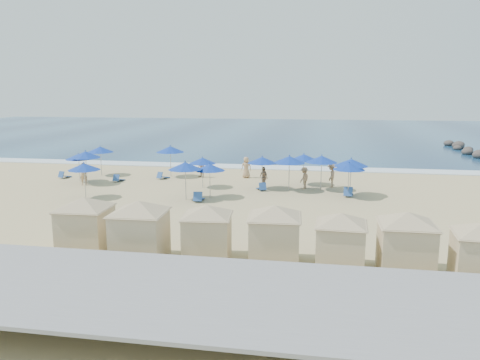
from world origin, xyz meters
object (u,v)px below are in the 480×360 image
object	(u,v)px
cabana_2	(207,225)
umbrella_10	(349,166)
trash_bin	(207,221)
umbrella_4	(170,149)
umbrella_2	(79,157)
cabana_5	(406,235)
beachgoer_5	(304,178)
cabana_4	(341,234)
beachgoer_4	(246,167)
umbrella_9	(304,157)
beachgoer_3	(331,175)
cabana_3	(275,227)
umbrella_0	(100,149)
umbrella_6	(210,167)
umbrella_7	(262,160)
beachgoer_1	(201,168)
umbrella_11	(351,163)
umbrella_3	(84,167)
umbrella_8	(289,160)
umbrella_13	(322,159)
beachgoer_2	(264,177)
cabana_1	(140,223)
umbrella_1	(86,155)
umbrella_5	(202,161)
umbrella_12	(185,166)
cabana_0	(85,218)
beachgoer_0	(83,174)

from	to	relation	value
cabana_2	umbrella_10	world-z (taller)	cabana_2
trash_bin	umbrella_4	xyz separation A→B (m)	(-6.70, 14.34, 1.90)
trash_bin	umbrella_2	distance (m)	17.16
cabana_5	beachgoer_5	xyz separation A→B (m)	(-4.53, 15.80, -0.76)
cabana_4	beachgoer_4	world-z (taller)	cabana_4
umbrella_9	beachgoer_5	bearing A→B (deg)	-85.36
umbrella_10	beachgoer_3	xyz separation A→B (m)	(-1.06, 3.43, -1.24)
umbrella_9	cabana_3	bearing A→B (deg)	-91.59
umbrella_0	umbrella_6	distance (m)	13.05
umbrella_7	beachgoer_5	distance (m)	3.38
cabana_2	beachgoer_1	size ratio (longest dim) A/B	2.63
umbrella_11	beachgoer_4	world-z (taller)	umbrella_11
umbrella_3	umbrella_8	world-z (taller)	umbrella_8
umbrella_13	beachgoer_2	xyz separation A→B (m)	(-4.19, -0.03, -1.45)
umbrella_7	beachgoer_1	distance (m)	6.87
cabana_1	umbrella_4	xyz separation A→B (m)	(-5.01, 19.18, 0.71)
cabana_4	beachgoer_4	size ratio (longest dim) A/B	2.31
cabana_1	umbrella_2	size ratio (longest dim) A/B	1.94
umbrella_1	umbrella_4	bearing A→B (deg)	37.36
umbrella_11	beachgoer_3	bearing A→B (deg)	113.93
umbrella_0	beachgoer_4	xyz separation A→B (m)	(12.37, 0.94, -1.34)
umbrella_5	umbrella_12	xyz separation A→B (m)	(-0.08, -4.12, 0.24)
umbrella_10	trash_bin	bearing A→B (deg)	-130.41
beachgoer_2	umbrella_1	bearing A→B (deg)	-127.95
cabana_0	umbrella_5	size ratio (longest dim) A/B	1.88
cabana_1	umbrella_1	xyz separation A→B (m)	(-10.40, 15.06, 0.67)
umbrella_11	umbrella_12	size ratio (longest dim) A/B	1.02
cabana_2	beachgoer_3	bearing A→B (deg)	71.89
umbrella_0	umbrella_7	xyz separation A→B (m)	(14.24, -3.33, -0.08)
cabana_0	umbrella_13	size ratio (longest dim) A/B	1.68
umbrella_3	umbrella_12	bearing A→B (deg)	5.74
cabana_1	umbrella_6	bearing A→B (deg)	89.62
umbrella_2	beachgoer_2	distance (m)	14.68
umbrella_8	umbrella_2	bearing A→B (deg)	177.87
umbrella_12	beachgoer_3	distance (m)	11.26
umbrella_4	beachgoer_0	bearing A→B (deg)	-140.22
cabana_1	trash_bin	bearing A→B (deg)	70.69
umbrella_7	umbrella_13	distance (m)	4.28
umbrella_3	umbrella_8	bearing A→B (deg)	19.33
cabana_5	beachgoer_1	world-z (taller)	cabana_5
cabana_2	umbrella_7	world-z (taller)	cabana_2
umbrella_1	beachgoer_2	distance (m)	13.73
umbrella_7	beachgoer_5	world-z (taller)	umbrella_7
cabana_4	beachgoer_4	bearing A→B (deg)	109.74
cabana_0	beachgoer_0	world-z (taller)	cabana_0
umbrella_1	umbrella_3	size ratio (longest dim) A/B	1.08
trash_bin	cabana_3	world-z (taller)	cabana_3
umbrella_0	umbrella_5	world-z (taller)	umbrella_0
cabana_3	umbrella_7	bearing A→B (deg)	99.28
umbrella_3	beachgoer_0	size ratio (longest dim) A/B	1.42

